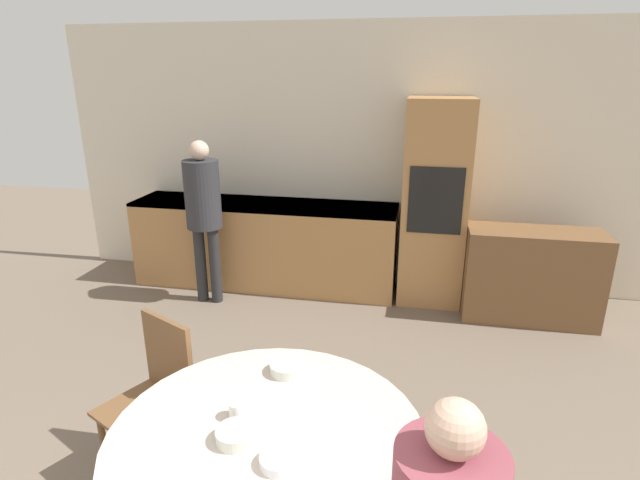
{
  "coord_description": "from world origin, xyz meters",
  "views": [
    {
      "loc": [
        0.63,
        -0.28,
        2.13
      ],
      "look_at": [
        0.03,
        2.71,
        1.11
      ],
      "focal_mm": 28.0,
      "sensor_mm": 36.0,
      "label": 1
    }
  ],
  "objects_px": {
    "bowl_centre": "(287,368)",
    "bowl_far": "(236,435)",
    "cup": "(237,410)",
    "oven_unit": "(434,203)",
    "dining_table": "(268,473)",
    "person_standing": "(203,205)",
    "bowl_near": "(280,460)",
    "sideboard": "(531,276)",
    "chair_far_left": "(157,391)"
  },
  "relations": [
    {
      "from": "dining_table",
      "to": "chair_far_left",
      "type": "relative_size",
      "value": 1.43
    },
    {
      "from": "dining_table",
      "to": "person_standing",
      "type": "height_order",
      "value": "person_standing"
    },
    {
      "from": "person_standing",
      "to": "bowl_centre",
      "type": "height_order",
      "value": "person_standing"
    },
    {
      "from": "dining_table",
      "to": "bowl_far",
      "type": "relative_size",
      "value": 8.11
    },
    {
      "from": "person_standing",
      "to": "cup",
      "type": "distance_m",
      "value": 2.82
    },
    {
      "from": "dining_table",
      "to": "person_standing",
      "type": "relative_size",
      "value": 0.83
    },
    {
      "from": "dining_table",
      "to": "person_standing",
      "type": "xyz_separation_m",
      "value": [
        -1.4,
        2.58,
        0.42
      ]
    },
    {
      "from": "sideboard",
      "to": "chair_far_left",
      "type": "xyz_separation_m",
      "value": [
        -2.34,
        -2.33,
        0.09
      ]
    },
    {
      "from": "sideboard",
      "to": "person_standing",
      "type": "relative_size",
      "value": 0.74
    },
    {
      "from": "cup",
      "to": "bowl_centre",
      "type": "relative_size",
      "value": 0.47
    },
    {
      "from": "bowl_centre",
      "to": "bowl_far",
      "type": "relative_size",
      "value": 1.02
    },
    {
      "from": "bowl_centre",
      "to": "bowl_far",
      "type": "distance_m",
      "value": 0.5
    },
    {
      "from": "cup",
      "to": "bowl_centre",
      "type": "height_order",
      "value": "cup"
    },
    {
      "from": "oven_unit",
      "to": "dining_table",
      "type": "relative_size",
      "value": 1.49
    },
    {
      "from": "oven_unit",
      "to": "cup",
      "type": "relative_size",
      "value": 25.11
    },
    {
      "from": "sideboard",
      "to": "cup",
      "type": "bearing_deg",
      "value": -122.0
    },
    {
      "from": "sideboard",
      "to": "bowl_near",
      "type": "relative_size",
      "value": 7.67
    },
    {
      "from": "sideboard",
      "to": "bowl_centre",
      "type": "height_order",
      "value": "sideboard"
    },
    {
      "from": "chair_far_left",
      "to": "bowl_near",
      "type": "distance_m",
      "value": 1.11
    },
    {
      "from": "chair_far_left",
      "to": "bowl_far",
      "type": "relative_size",
      "value": 5.67
    },
    {
      "from": "sideboard",
      "to": "bowl_centre",
      "type": "bearing_deg",
      "value": -123.91
    },
    {
      "from": "chair_far_left",
      "to": "bowl_far",
      "type": "xyz_separation_m",
      "value": [
        0.67,
        -0.55,
        0.27
      ]
    },
    {
      "from": "bowl_near",
      "to": "chair_far_left",
      "type": "bearing_deg",
      "value": 143.88
    },
    {
      "from": "person_standing",
      "to": "sideboard",
      "type": "bearing_deg",
      "value": 4.25
    },
    {
      "from": "oven_unit",
      "to": "chair_far_left",
      "type": "height_order",
      "value": "oven_unit"
    },
    {
      "from": "sideboard",
      "to": "person_standing",
      "type": "xyz_separation_m",
      "value": [
        -2.97,
        -0.22,
        0.55
      ]
    },
    {
      "from": "person_standing",
      "to": "bowl_near",
      "type": "xyz_separation_m",
      "value": [
        1.5,
        -2.74,
        -0.19
      ]
    },
    {
      "from": "oven_unit",
      "to": "person_standing",
      "type": "height_order",
      "value": "oven_unit"
    },
    {
      "from": "oven_unit",
      "to": "dining_table",
      "type": "height_order",
      "value": "oven_unit"
    },
    {
      "from": "dining_table",
      "to": "chair_far_left",
      "type": "distance_m",
      "value": 0.91
    },
    {
      "from": "bowl_far",
      "to": "bowl_near",
      "type": "bearing_deg",
      "value": -23.32
    },
    {
      "from": "oven_unit",
      "to": "bowl_near",
      "type": "relative_size",
      "value": 12.82
    },
    {
      "from": "oven_unit",
      "to": "sideboard",
      "type": "distance_m",
      "value": 1.07
    },
    {
      "from": "dining_table",
      "to": "cup",
      "type": "height_order",
      "value": "cup"
    },
    {
      "from": "dining_table",
      "to": "bowl_near",
      "type": "height_order",
      "value": "bowl_near"
    },
    {
      "from": "cup",
      "to": "bowl_centre",
      "type": "distance_m",
      "value": 0.38
    },
    {
      "from": "dining_table",
      "to": "bowl_far",
      "type": "xyz_separation_m",
      "value": [
        -0.1,
        -0.07,
        0.24
      ]
    },
    {
      "from": "person_standing",
      "to": "cup",
      "type": "bearing_deg",
      "value": -63.51
    },
    {
      "from": "chair_far_left",
      "to": "bowl_centre",
      "type": "height_order",
      "value": "chair_far_left"
    },
    {
      "from": "bowl_centre",
      "to": "bowl_far",
      "type": "height_order",
      "value": "bowl_far"
    },
    {
      "from": "chair_far_left",
      "to": "cup",
      "type": "relative_size",
      "value": 11.77
    },
    {
      "from": "oven_unit",
      "to": "chair_far_left",
      "type": "xyz_separation_m",
      "value": [
        -1.47,
        -2.61,
        -0.45
      ]
    },
    {
      "from": "chair_far_left",
      "to": "person_standing",
      "type": "relative_size",
      "value": 0.58
    },
    {
      "from": "chair_far_left",
      "to": "dining_table",
      "type": "bearing_deg",
      "value": -5.64
    },
    {
      "from": "dining_table",
      "to": "sideboard",
      "type": "bearing_deg",
      "value": 60.75
    },
    {
      "from": "dining_table",
      "to": "bowl_near",
      "type": "bearing_deg",
      "value": -58.07
    },
    {
      "from": "bowl_centre",
      "to": "bowl_far",
      "type": "xyz_separation_m",
      "value": [
        -0.07,
        -0.5,
        0.0
      ]
    },
    {
      "from": "dining_table",
      "to": "bowl_centre",
      "type": "relative_size",
      "value": 7.93
    },
    {
      "from": "person_standing",
      "to": "cup",
      "type": "xyz_separation_m",
      "value": [
        1.26,
        -2.52,
        -0.17
      ]
    },
    {
      "from": "sideboard",
      "to": "dining_table",
      "type": "distance_m",
      "value": 3.21
    }
  ]
}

